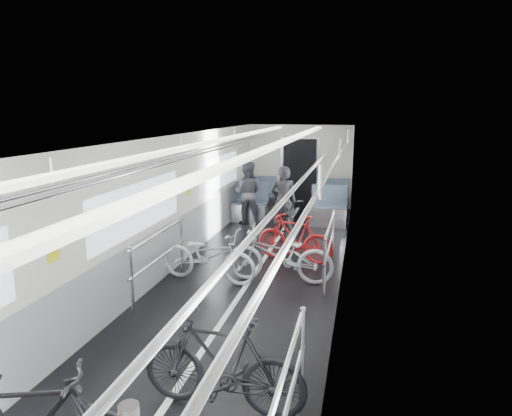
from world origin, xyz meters
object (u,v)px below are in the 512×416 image
Objects in this scene: bike_right_mid at (280,255)px; bike_aisle at (284,217)px; bike_left_far at (208,255)px; person_seated at (247,193)px; person_standing at (283,201)px; bike_right_near at (222,363)px; bike_right_far at (295,238)px.

bike_aisle is at bearing -174.74° from bike_right_mid.
person_seated is at bearing 11.88° from bike_left_far.
person_standing is at bearing 96.51° from bike_aisle.
bike_right_near is 7.34m from person_seated.
person_seated is at bearing -160.87° from bike_right_mid.
bike_aisle is (0.80, 2.91, 0.03)m from bike_left_far.
bike_right_mid is 0.98× the size of bike_aisle.
bike_right_near is at bearing -151.57° from bike_left_far.
bike_right_near is at bearing 97.47° from person_seated.
bike_right_mid is at bearing -72.47° from bike_left_far.
bike_right_near is at bearing -1.68° from bike_right_mid.
bike_aisle is at bearing -8.26° from bike_left_far.
person_standing reaches higher than person_seated.
bike_right_mid is 1.11× the size of person_standing.
bike_right_mid is at bearing 89.81° from person_standing.
person_standing is (0.75, 3.01, 0.36)m from bike_left_far.
bike_right_mid is (1.18, 0.22, 0.02)m from bike_left_far.
bike_aisle is (-0.45, 6.09, -0.02)m from bike_right_near.
bike_left_far is 1.04× the size of bike_right_near.
bike_aisle is at bearing 131.62° from person_seated.
person_seated is (-1.60, 2.64, 0.33)m from bike_right_far.
bike_aisle is 1.12× the size of person_standing.
person_seated is at bearing -164.80° from bike_right_near.
person_standing reaches higher than bike_right_mid.
bike_left_far is at bearing -124.79° from bike_aisle.
person_seated is (-1.09, 0.97, -0.02)m from person_standing.
person_seated is (-1.58, 7.16, 0.29)m from bike_right_near.
bike_right_mid is at bearing 9.95° from bike_right_far.
bike_right_far is at bearing 98.34° from person_standing.
bike_right_far is 1.63m from bike_aisle.
bike_right_far reaches higher than bike_left_far.
bike_right_near reaches higher than bike_left_far.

